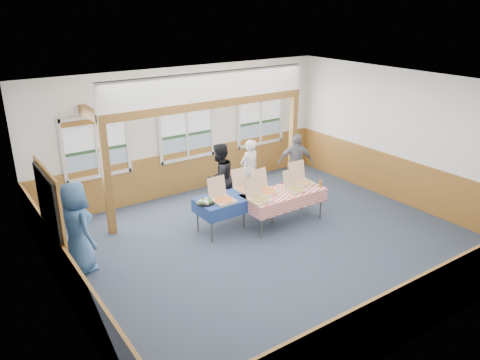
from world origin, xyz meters
The scene contains 31 objects.
floor centered at (0.00, 0.00, 0.00)m, with size 8.00×8.00×0.00m, color #262F3E.
ceiling centered at (0.00, 0.00, 3.20)m, with size 8.00×8.00×0.00m, color white.
wall_back centered at (0.00, 3.50, 1.60)m, with size 8.00×8.00×0.00m, color silver.
wall_front centered at (0.00, -3.50, 1.60)m, with size 8.00×8.00×0.00m, color silver.
wall_left centered at (-4.00, 0.00, 1.60)m, with size 8.00×8.00×0.00m, color silver.
wall_right centered at (4.00, 0.00, 1.60)m, with size 8.00×8.00×0.00m, color silver.
wainscot_back centered at (0.00, 3.48, 0.55)m, with size 7.98×0.05×1.10m, color brown.
wainscot_front centered at (0.00, -3.48, 0.55)m, with size 7.98×0.05×1.10m, color brown.
wainscot_left centered at (-3.98, 0.00, 0.55)m, with size 0.05×6.98×1.10m, color brown.
wainscot_right centered at (3.98, 0.00, 0.55)m, with size 0.05×6.98×1.10m, color brown.
cased_opening centered at (-3.96, 0.90, 1.05)m, with size 0.06×1.30×2.10m, color #383838.
window_left centered at (-2.30, 3.46, 1.68)m, with size 1.56×0.10×1.46m.
window_mid centered at (0.00, 3.46, 1.68)m, with size 1.56×0.10×1.46m.
window_right centered at (2.30, 3.46, 1.68)m, with size 1.56×0.10×1.46m.
post_left centered at (-2.50, 2.30, 1.20)m, with size 0.15×0.15×2.40m, color brown.
post_right centered at (2.50, 2.30, 1.20)m, with size 0.15×0.15×2.40m, color brown.
cross_beam centered at (0.00, 2.30, 2.49)m, with size 5.15×0.18×0.18m, color brown.
table_left centered at (-0.17, 1.02, 0.70)m, with size 1.80×0.90×0.76m.
table_right centered at (0.81, 0.59, 0.70)m, with size 1.93×1.00×0.76m.
pizza_box_a centered at (-0.57, 0.91, 0.83)m, with size 0.44×0.53×0.47m.
pizza_box_b centered at (0.17, 1.18, 0.82)m, with size 0.43×0.51×0.43m.
pizza_box_c centered at (0.06, 0.50, 0.82)m, with size 0.41×0.50×0.45m.
pizza_box_d centered at (0.46, 0.79, 0.83)m, with size 0.47×0.56×0.47m.
pizza_box_e centered at (1.06, 0.52, 0.82)m, with size 0.42×0.49×0.41m.
pizza_box_f centered at (1.46, 0.74, 0.83)m, with size 0.47×0.55×0.47m.
veggie_tray centered at (-0.92, 1.02, 0.79)m, with size 0.38×0.38×0.09m.
drink_glass centered at (1.66, 0.34, 0.83)m, with size 0.07×0.07×0.15m, color #8E5517.
woman_white centered at (0.99, 2.14, 0.77)m, with size 0.56×0.37×1.54m, color silver.
woman_black centered at (-0.01, 1.93, 0.83)m, with size 0.81×0.63×1.66m, color black.
man_blue centered at (-3.49, 1.18, 0.87)m, with size 0.85×0.55×1.73m, color #385D8C.
person_grey centered at (2.22, 1.84, 0.79)m, with size 0.92×0.38×1.57m, color slate.
Camera 1 is at (-5.33, -6.65, 4.66)m, focal length 35.00 mm.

